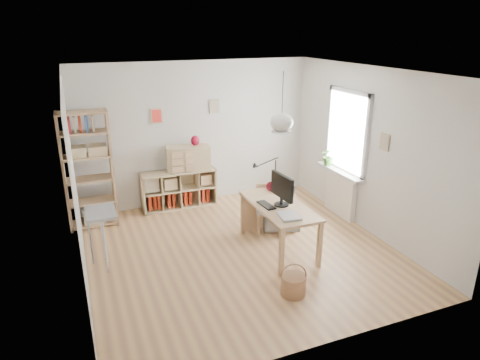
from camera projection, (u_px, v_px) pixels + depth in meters
name	position (u px, v px, depth m)	size (l,w,h in m)	color
ground	(241.00, 251.00, 6.60)	(4.50, 4.50, 0.00)	tan
room_shell	(282.00, 122.00, 5.99)	(4.50, 4.50, 4.50)	white
window_unit	(348.00, 132.00, 7.38)	(0.07, 1.16, 1.46)	white
radiator	(341.00, 194.00, 7.76)	(0.10, 0.80, 0.80)	white
windowsill	(340.00, 172.00, 7.60)	(0.22, 1.20, 0.06)	silver
desk	(279.00, 210.00, 6.44)	(0.70, 1.50, 0.75)	tan
cube_shelf	(178.00, 191.00, 8.16)	(1.40, 0.38, 0.72)	beige
tall_bookshelf	(87.00, 166.00, 7.10)	(0.80, 0.38, 2.00)	tan
side_table	(97.00, 224.00, 5.97)	(0.40, 0.55, 0.85)	#969699
chair	(268.00, 206.00, 7.09)	(0.51, 0.51, 0.81)	#969699
wicker_basket	(293.00, 284.00, 5.48)	(0.33, 0.33, 0.45)	#996A45
storage_chest	(280.00, 214.00, 7.38)	(0.79, 0.84, 0.65)	#B2B3AE
monitor	(282.00, 188.00, 6.30)	(0.22, 0.55, 0.48)	black
keyboard	(266.00, 205.00, 6.36)	(0.14, 0.37, 0.02)	black
task_lamp	(264.00, 171.00, 6.84)	(0.47, 0.17, 0.50)	black
yarn_ball	(271.00, 186.00, 6.90)	(0.16, 0.16, 0.16)	#450913
paper_tray	(289.00, 216.00, 5.98)	(0.27, 0.34, 0.03)	silver
drawer_chest	(188.00, 158.00, 7.98)	(0.80, 0.37, 0.46)	beige
red_vase	(195.00, 141.00, 7.92)	(0.16, 0.16, 0.19)	maroon
potted_plant	(329.00, 156.00, 7.83)	(0.31, 0.27, 0.34)	#325F23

